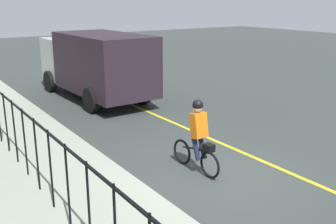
% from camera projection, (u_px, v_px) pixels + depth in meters
% --- Properties ---
extents(ground_plane, '(80.00, 80.00, 0.00)m').
position_uv_depth(ground_plane, '(218.00, 177.00, 9.49)').
color(ground_plane, '#333A37').
extents(lane_line_centre, '(36.00, 0.12, 0.01)m').
position_uv_depth(lane_line_centre, '(265.00, 162.00, 10.35)').
color(lane_line_centre, yellow).
rests_on(lane_line_centre, ground).
extents(sidewalk, '(40.00, 3.20, 0.15)m').
position_uv_depth(sidewalk, '(84.00, 216.00, 7.63)').
color(sidewalk, '#959E8D').
rests_on(sidewalk, ground).
extents(iron_fence, '(15.44, 0.04, 1.60)m').
position_uv_depth(iron_fence, '(42.00, 150.00, 7.90)').
color(iron_fence, black).
rests_on(iron_fence, sidewalk).
extents(cyclist_lead, '(1.71, 0.37, 1.83)m').
position_uv_depth(cyclist_lead, '(198.00, 137.00, 9.53)').
color(cyclist_lead, black).
rests_on(cyclist_lead, ground).
extents(box_truck_background, '(6.77, 2.69, 2.78)m').
position_uv_depth(box_truck_background, '(96.00, 63.00, 16.50)').
color(box_truck_background, '#281C26').
rests_on(box_truck_background, ground).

